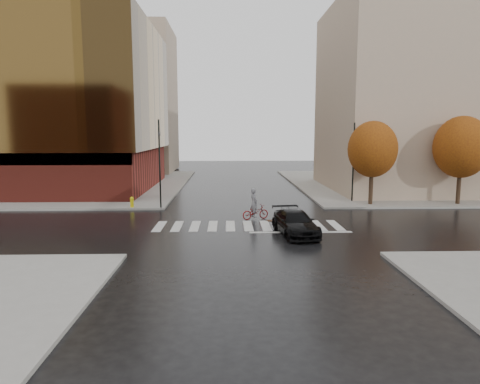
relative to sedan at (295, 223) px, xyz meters
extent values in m
plane|color=black|center=(-2.58, 1.80, -0.68)|extent=(120.00, 120.00, 0.00)
cube|color=gray|center=(-23.58, 22.80, -0.61)|extent=(30.00, 30.00, 0.15)
cube|color=gray|center=(18.42, 22.80, -0.61)|extent=(30.00, 30.00, 0.15)
cube|color=silver|center=(-2.58, 2.30, -0.68)|extent=(12.00, 3.00, 0.01)
cube|color=maroon|center=(-24.58, 19.80, 1.47)|extent=(26.00, 18.00, 4.00)
cube|color=olive|center=(-24.58, 19.80, 9.47)|extent=(27.00, 19.00, 12.00)
cube|color=tan|center=(14.42, 18.80, 8.47)|extent=(16.00, 16.00, 18.00)
cube|color=tan|center=(-18.58, 38.80, 9.47)|extent=(14.00, 12.00, 20.00)
cylinder|color=black|center=(7.42, 9.20, 0.87)|extent=(0.32, 0.32, 2.80)
ellipsoid|color=#90460D|center=(7.42, 9.20, 3.79)|extent=(3.80, 3.80, 4.37)
cylinder|color=black|center=(14.42, 9.20, 0.87)|extent=(0.32, 0.32, 2.80)
ellipsoid|color=#90460D|center=(14.42, 9.20, 3.95)|extent=(4.20, 4.20, 4.83)
imported|color=black|center=(0.00, 0.00, 0.00)|extent=(2.54, 4.91, 1.36)
imported|color=maroon|center=(-1.99, 4.30, -0.20)|extent=(1.96, 1.27, 0.97)
imported|color=gray|center=(-2.09, 4.30, 0.44)|extent=(0.70, 0.84, 1.97)
cylinder|color=black|center=(-8.88, 8.10, 2.75)|extent=(0.12, 0.12, 6.56)
imported|color=black|center=(-8.88, 8.10, 5.12)|extent=(0.21, 0.19, 0.82)
cylinder|color=black|center=(6.42, 10.80, 2.67)|extent=(0.12, 0.12, 6.39)
imported|color=black|center=(6.42, 10.80, 4.98)|extent=(0.17, 0.19, 0.80)
cylinder|color=yellow|center=(-11.07, 8.30, -0.20)|extent=(0.26, 0.26, 0.66)
sphere|color=yellow|center=(-11.07, 8.30, 0.13)|extent=(0.29, 0.29, 0.29)
cylinder|color=#442918|center=(-1.03, 3.80, -0.67)|extent=(0.69, 0.69, 0.01)
camera|label=1|loc=(-3.84, -23.75, 5.16)|focal=32.00mm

